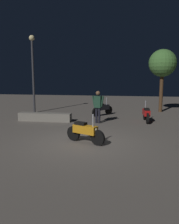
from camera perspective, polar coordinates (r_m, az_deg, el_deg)
name	(u,v)px	position (r m, az deg, el deg)	size (l,w,h in m)	color
ground_plane	(82,143)	(8.58, -1.93, -7.65)	(40.00, 40.00, 0.00)	#605951
motorcycle_orange_foreground	(85,131)	(8.46, -1.12, -4.81)	(1.54, 0.80, 1.11)	black
motorcycle_red_parked_left	(146,114)	(12.67, 13.94, -0.42)	(0.36, 1.66, 1.11)	black
motorcycle_black_parked_right	(102,109)	(14.22, 3.25, 0.86)	(1.15, 1.33, 1.11)	black
person_rider_beside	(98,104)	(11.86, 2.11, 2.00)	(0.67, 0.32, 1.69)	black
streetlamp_near	(33,64)	(15.71, -13.95, 11.47)	(0.36, 0.36, 5.03)	#38383D
tree_left_bg	(163,64)	(16.31, 17.74, 11.37)	(1.82, 1.82, 4.20)	#4C331E
planter_wall_low	(45,117)	(12.76, -11.06, -1.22)	(2.92, 0.50, 0.45)	gray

